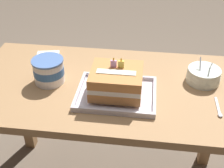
# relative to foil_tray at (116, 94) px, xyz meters

# --- Properties ---
(dining_table) EXTENTS (1.24, 0.64, 0.73)m
(dining_table) POSITION_rel_foil_tray_xyz_m (-0.05, 0.08, -0.12)
(dining_table) COLOR #9E754C
(dining_table) RESTS_ON ground_plane
(foil_tray) EXTENTS (0.33, 0.26, 0.02)m
(foil_tray) POSITION_rel_foil_tray_xyz_m (0.00, 0.00, 0.00)
(foil_tray) COLOR silver
(foil_tray) RESTS_ON dining_table
(birthday_cake) EXTENTS (0.21, 0.18, 0.14)m
(birthday_cake) POSITION_rel_foil_tray_xyz_m (0.00, 0.00, 0.07)
(birthday_cake) COLOR #C37D43
(birthday_cake) RESTS_ON foil_tray
(bowl_stack) EXTENTS (0.15, 0.15, 0.11)m
(bowl_stack) POSITION_rel_foil_tray_xyz_m (0.37, 0.16, 0.02)
(bowl_stack) COLOR silver
(bowl_stack) RESTS_ON dining_table
(ice_cream_tub) EXTENTS (0.14, 0.14, 0.11)m
(ice_cream_tub) POSITION_rel_foil_tray_xyz_m (-0.31, 0.07, 0.05)
(ice_cream_tub) COLOR white
(ice_cream_tub) RESTS_ON dining_table
(serving_spoon_near_tray) EXTENTS (0.02, 0.13, 0.01)m
(serving_spoon_near_tray) POSITION_rel_foil_tray_xyz_m (0.41, -0.05, -0.00)
(serving_spoon_near_tray) COLOR silver
(serving_spoon_near_tray) RESTS_ON dining_table
(napkin_pile) EXTENTS (0.13, 0.13, 0.01)m
(napkin_pile) POSITION_rel_foil_tray_xyz_m (-0.38, 0.27, -0.00)
(napkin_pile) COLOR white
(napkin_pile) RESTS_ON dining_table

